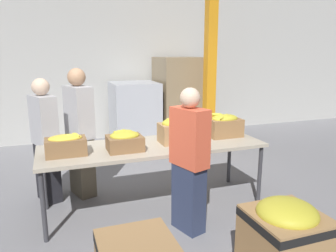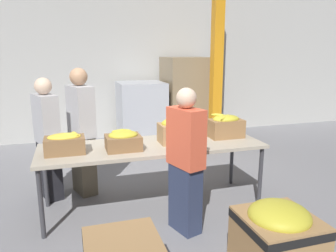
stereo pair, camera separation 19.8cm
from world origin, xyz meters
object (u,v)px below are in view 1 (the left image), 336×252
volunteer_0 (45,142)px  support_pillar (211,45)px  banana_box_3 (225,125)px  pallet_stack_0 (180,99)px  banana_box_0 (66,145)px  volunteer_1 (189,162)px  volunteer_2 (80,134)px  pallet_stack_1 (135,114)px  sorting_table (154,149)px  banana_box_1 (125,141)px  banana_box_2 (176,130)px  donation_bin_1 (285,239)px

volunteer_0 → support_pillar: 3.54m
banana_box_3 → pallet_stack_0: 2.89m
banana_box_0 → banana_box_3: banana_box_3 is taller
volunteer_1 → banana_box_0: bearing=46.1°
volunteer_2 → pallet_stack_1: (1.27, 2.17, -0.21)m
sorting_table → support_pillar: size_ratio=0.66×
support_pillar → pallet_stack_0: (-0.27, 0.84, -1.13)m
banana_box_0 → support_pillar: size_ratio=0.11×
banana_box_3 → volunteer_1: volunteer_1 is taller
banana_box_1 → pallet_stack_0: 3.55m
banana_box_3 → pallet_stack_1: pallet_stack_1 is taller
banana_box_2 → volunteer_0: size_ratio=0.25×
sorting_table → donation_bin_1: (0.61, -1.65, -0.36)m
sorting_table → donation_bin_1: 1.79m
banana_box_0 → banana_box_1: (0.63, -0.04, -0.00)m
banana_box_0 → volunteer_1: (1.18, -0.57, -0.15)m
volunteer_1 → support_pillar: 3.37m
banana_box_3 → volunteer_2: (-1.78, 0.61, -0.11)m
banana_box_0 → support_pillar: support_pillar is taller
pallet_stack_1 → volunteer_1: bearing=-94.7°
banana_box_1 → pallet_stack_1: size_ratio=0.31×
sorting_table → volunteer_1: (0.19, -0.63, 0.02)m
banana_box_2 → volunteer_0: volunteer_0 is taller
volunteer_2 → sorting_table: bearing=30.4°
donation_bin_1 → banana_box_2: bearing=100.9°
banana_box_0 → support_pillar: bearing=37.6°
donation_bin_1 → volunteer_0: bearing=128.7°
banana_box_0 → pallet_stack_0: 3.88m
banana_box_2 → donation_bin_1: banana_box_2 is taller
pallet_stack_0 → pallet_stack_1: (-1.03, -0.07, -0.25)m
banana_box_2 → volunteer_2: bearing=148.6°
banana_box_3 → pallet_stack_1: 2.84m
support_pillar → pallet_stack_1: support_pillar is taller
donation_bin_1 → sorting_table: bearing=110.3°
volunteer_1 → volunteer_2: volunteer_2 is taller
banana_box_2 → pallet_stack_1: 2.85m
banana_box_1 → donation_bin_1: 1.90m
pallet_stack_0 → volunteer_2: bearing=-135.7°
volunteer_0 → pallet_stack_1: size_ratio=1.23×
pallet_stack_1 → pallet_stack_0: bearing=4.0°
volunteer_0 → support_pillar: support_pillar is taller
banana_box_0 → pallet_stack_1: pallet_stack_1 is taller
banana_box_1 → support_pillar: bearing=45.4°
volunteer_2 → pallet_stack_1: size_ratio=1.32×
volunteer_0 → volunteer_2: 0.43m
banana_box_1 → volunteer_0: size_ratio=0.25×
banana_box_3 → support_pillar: bearing=68.6°
sorting_table → donation_bin_1: sorting_table is taller
sorting_table → banana_box_0: size_ratio=6.23×
banana_box_2 → volunteer_2: 1.27m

